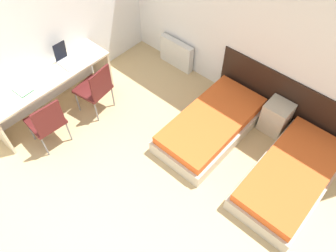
{
  "coord_description": "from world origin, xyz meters",
  "views": [
    {
      "loc": [
        1.94,
        -0.15,
        4.18
      ],
      "look_at": [
        0.0,
        2.03,
        0.55
      ],
      "focal_mm": 35.0,
      "sensor_mm": 36.0,
      "label": 1
    }
  ],
  "objects_px": {
    "bed_near_window": "(211,125)",
    "chair_near_notebook": "(47,121)",
    "nightstand": "(276,117)",
    "laptop": "(65,59)",
    "bed_near_door": "(291,176)",
    "chair_near_laptop": "(95,88)"
  },
  "relations": [
    {
      "from": "chair_near_notebook",
      "to": "nightstand",
      "type": "bearing_deg",
      "value": 50.7
    },
    {
      "from": "bed_near_window",
      "to": "bed_near_door",
      "type": "xyz_separation_m",
      "value": [
        1.38,
        0.0,
        0.0
      ]
    },
    {
      "from": "bed_near_window",
      "to": "bed_near_door",
      "type": "relative_size",
      "value": 1.0
    },
    {
      "from": "chair_near_notebook",
      "to": "laptop",
      "type": "distance_m",
      "value": 1.06
    },
    {
      "from": "bed_near_window",
      "to": "chair_near_notebook",
      "type": "relative_size",
      "value": 2.0
    },
    {
      "from": "bed_near_door",
      "to": "chair_near_laptop",
      "type": "xyz_separation_m",
      "value": [
        -3.08,
        -0.85,
        0.34
      ]
    },
    {
      "from": "bed_near_window",
      "to": "chair_near_notebook",
      "type": "bearing_deg",
      "value": -133.79
    },
    {
      "from": "laptop",
      "to": "chair_near_notebook",
      "type": "bearing_deg",
      "value": -55.62
    },
    {
      "from": "nightstand",
      "to": "laptop",
      "type": "height_order",
      "value": "laptop"
    },
    {
      "from": "nightstand",
      "to": "chair_near_laptop",
      "type": "xyz_separation_m",
      "value": [
        -2.39,
        -1.59,
        0.25
      ]
    },
    {
      "from": "bed_near_window",
      "to": "chair_near_laptop",
      "type": "relative_size",
      "value": 2.0
    },
    {
      "from": "bed_near_window",
      "to": "nightstand",
      "type": "bearing_deg",
      "value": 47.0
    },
    {
      "from": "bed_near_window",
      "to": "bed_near_door",
      "type": "distance_m",
      "value": 1.38
    },
    {
      "from": "chair_near_notebook",
      "to": "laptop",
      "type": "relative_size",
      "value": 2.68
    },
    {
      "from": "bed_near_door",
      "to": "chair_near_notebook",
      "type": "distance_m",
      "value": 3.57
    },
    {
      "from": "bed_near_door",
      "to": "chair_near_laptop",
      "type": "relative_size",
      "value": 2.0
    },
    {
      "from": "bed_near_window",
      "to": "chair_near_laptop",
      "type": "xyz_separation_m",
      "value": [
        -1.7,
        -0.85,
        0.34
      ]
    },
    {
      "from": "bed_near_window",
      "to": "nightstand",
      "type": "xyz_separation_m",
      "value": [
        0.69,
        0.74,
        0.09
      ]
    },
    {
      "from": "bed_near_window",
      "to": "nightstand",
      "type": "height_order",
      "value": "nightstand"
    },
    {
      "from": "bed_near_window",
      "to": "chair_near_laptop",
      "type": "bearing_deg",
      "value": -153.43
    },
    {
      "from": "bed_near_window",
      "to": "chair_near_notebook",
      "type": "height_order",
      "value": "chair_near_notebook"
    },
    {
      "from": "bed_near_window",
      "to": "laptop",
      "type": "height_order",
      "value": "laptop"
    }
  ]
}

